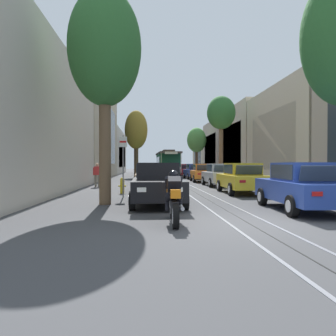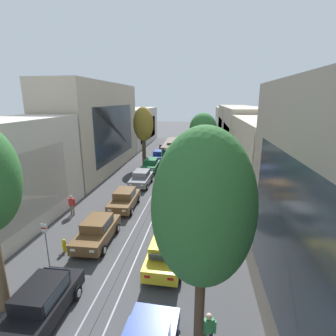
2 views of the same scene
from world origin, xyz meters
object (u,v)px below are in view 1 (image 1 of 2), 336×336
(parked_car_blue_sixth_left, at_px, (150,170))
(street_sign_post, at_px, (123,159))
(parked_car_blue_near_right, at_px, (302,186))
(parked_car_red_sixth_right, at_px, (186,170))
(cable_car_trolley, at_px, (167,163))
(street_tree_kerb_left_second, at_px, (136,131))
(parked_car_silver_mid_right, at_px, (219,175))
(parked_car_brown_mid_left, at_px, (152,174))
(motorcycle_with_rider, at_px, (174,198))
(parked_car_yellow_second_right, at_px, (242,178))
(parked_car_black_far_left, at_px, (149,169))
(pedestrian_on_left_pavement, at_px, (97,173))
(parked_car_black_near_left, at_px, (157,184))
(street_tree_kerb_right_second, at_px, (221,114))
(parked_car_green_fifth_left, at_px, (149,171))
(street_tree_kerb_left_near, at_px, (105,50))
(fire_hydrant, at_px, (122,185))
(parked_car_orange_fourth_right, at_px, (203,173))
(parked_car_brown_second_left, at_px, (151,177))
(parked_car_grey_far_right, at_px, (183,170))
(parked_car_grey_fourth_left, at_px, (151,172))
(street_tree_kerb_right_mid, at_px, (197,140))

(parked_car_blue_sixth_left, xyz_separation_m, street_sign_post, (-1.49, -25.78, 0.97))
(parked_car_blue_near_right, bearing_deg, parked_car_red_sixth_right, 90.59)
(cable_car_trolley, bearing_deg, street_tree_kerb_left_second, -151.57)
(parked_car_blue_sixth_left, relative_size, parked_car_silver_mid_right, 1.00)
(parked_car_brown_mid_left, bearing_deg, motorcycle_with_rider, -88.89)
(parked_car_brown_mid_left, bearing_deg, parked_car_yellow_second_right, -57.47)
(parked_car_black_far_left, xyz_separation_m, pedestrian_on_left_pavement, (-3.71, -24.65, 0.11))
(parked_car_black_near_left, distance_m, pedestrian_on_left_pavement, 10.37)
(street_tree_kerb_right_second, relative_size, motorcycle_with_rider, 3.88)
(parked_car_green_fifth_left, distance_m, street_tree_kerb_left_near, 23.53)
(fire_hydrant, bearing_deg, parked_car_silver_mid_right, 39.46)
(parked_car_orange_fourth_right, relative_size, street_tree_kerb_right_second, 0.57)
(parked_car_brown_mid_left, height_order, parked_car_orange_fourth_right, same)
(motorcycle_with_rider, bearing_deg, parked_car_brown_second_left, 92.54)
(parked_car_blue_near_right, xyz_separation_m, parked_car_red_sixth_right, (-0.29, 28.38, 0.00))
(parked_car_black_far_left, height_order, parked_car_blue_near_right, same)
(parked_car_green_fifth_left, relative_size, parked_car_blue_sixth_left, 1.00)
(street_tree_kerb_left_second, height_order, street_sign_post, street_tree_kerb_left_second)
(parked_car_blue_near_right, distance_m, parked_car_yellow_second_right, 6.17)
(parked_car_black_far_left, bearing_deg, pedestrian_on_left_pavement, -98.56)
(parked_car_brown_mid_left, relative_size, parked_car_green_fifth_left, 1.00)
(parked_car_orange_fourth_right, bearing_deg, street_sign_post, -115.14)
(parked_car_blue_sixth_left, distance_m, street_tree_kerb_left_near, 28.87)
(parked_car_silver_mid_right, distance_m, fire_hydrant, 8.23)
(street_tree_kerb_left_second, distance_m, fire_hydrant, 22.02)
(parked_car_brown_mid_left, relative_size, motorcycle_with_rider, 2.21)
(street_tree_kerb_left_near, height_order, fire_hydrant, street_tree_kerb_left_near)
(parked_car_grey_far_right, bearing_deg, parked_car_blue_sixth_left, -143.70)
(parked_car_grey_fourth_left, height_order, street_tree_kerb_right_mid, street_tree_kerb_right_mid)
(parked_car_yellow_second_right, bearing_deg, parked_car_red_sixth_right, 90.38)
(parked_car_brown_mid_left, distance_m, fire_hydrant, 6.95)
(parked_car_brown_second_left, relative_size, parked_car_brown_mid_left, 1.00)
(street_tree_kerb_right_second, relative_size, cable_car_trolley, 0.84)
(parked_car_black_near_left, height_order, parked_car_blue_sixth_left, same)
(parked_car_orange_fourth_right, bearing_deg, fire_hydrant, -119.49)
(parked_car_brown_second_left, bearing_deg, parked_car_black_near_left, -88.73)
(street_tree_kerb_right_mid, bearing_deg, street_tree_kerb_left_second, -141.84)
(parked_car_brown_second_left, height_order, street_tree_kerb_right_second, street_tree_kerb_right_second)
(parked_car_black_near_left, relative_size, street_tree_kerb_right_second, 0.57)
(parked_car_black_near_left, bearing_deg, parked_car_blue_sixth_left, 89.99)
(parked_car_brown_second_left, xyz_separation_m, street_tree_kerb_right_mid, (6.79, 26.61, 4.12))
(parked_car_brown_mid_left, distance_m, motorcycle_with_rider, 15.25)
(parked_car_red_sixth_right, bearing_deg, parked_car_black_far_left, 119.69)
(parked_car_brown_mid_left, height_order, motorcycle_with_rider, parked_car_brown_mid_left)
(parked_car_silver_mid_right, relative_size, cable_car_trolley, 0.48)
(parked_car_orange_fourth_right, distance_m, fire_hydrant, 12.54)
(cable_car_trolley, bearing_deg, parked_car_grey_far_right, 57.62)
(parked_car_yellow_second_right, bearing_deg, parked_car_silver_mid_right, 88.69)
(parked_car_blue_near_right, height_order, street_sign_post, street_sign_post)
(cable_car_trolley, bearing_deg, parked_car_brown_mid_left, -97.55)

